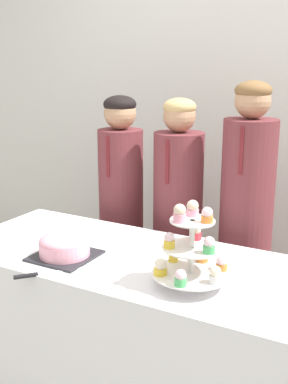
# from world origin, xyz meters

# --- Properties ---
(wall_back) EXTENTS (9.00, 0.06, 2.70)m
(wall_back) POSITION_xyz_m (0.00, 1.67, 1.35)
(wall_back) COLOR silver
(wall_back) RESTS_ON ground_plane
(table) EXTENTS (1.59, 0.68, 0.78)m
(table) POSITION_xyz_m (0.00, 0.34, 0.39)
(table) COLOR white
(table) RESTS_ON ground_plane
(round_cake) EXTENTS (0.25, 0.25, 0.11)m
(round_cake) POSITION_xyz_m (-0.24, 0.20, 0.83)
(round_cake) COLOR #232328
(round_cake) RESTS_ON table
(cake_knife) EXTENTS (0.22, 0.24, 0.01)m
(cake_knife) POSITION_xyz_m (-0.21, 0.02, 0.78)
(cake_knife) COLOR silver
(cake_knife) RESTS_ON table
(cupcake_stand) EXTENTS (0.29, 0.29, 0.32)m
(cupcake_stand) POSITION_xyz_m (0.33, 0.22, 0.92)
(cupcake_stand) COLOR silver
(cupcake_stand) RESTS_ON table
(student_0) EXTENTS (0.25, 0.25, 1.40)m
(student_0) POSITION_xyz_m (-0.41, 0.93, 0.68)
(student_0) COLOR brown
(student_0) RESTS_ON ground_plane
(student_1) EXTENTS (0.26, 0.27, 1.40)m
(student_1) POSITION_xyz_m (-0.06, 0.93, 0.67)
(student_1) COLOR brown
(student_1) RESTS_ON ground_plane
(student_2) EXTENTS (0.26, 0.27, 1.49)m
(student_2) POSITION_xyz_m (0.31, 0.93, 0.72)
(student_2) COLOR brown
(student_2) RESTS_ON ground_plane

